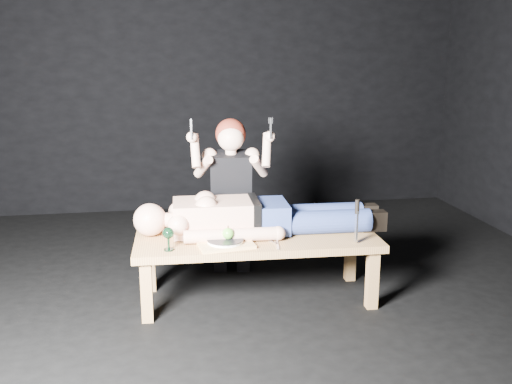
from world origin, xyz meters
TOP-DOWN VIEW (x-y plane):
  - ground at (0.00, 0.00)m, footprint 5.00×5.00m
  - back_wall at (0.00, 2.50)m, footprint 5.00×0.00m
  - table at (-0.08, 0.02)m, footprint 1.65×0.66m
  - lying_man at (-0.02, 0.13)m, footprint 1.78×0.59m
  - kneeling_woman at (-0.19, 0.55)m, footprint 0.73×0.80m
  - serving_tray at (-0.31, -0.12)m, footprint 0.38×0.30m
  - plate at (-0.31, -0.12)m, footprint 0.26×0.26m
  - apple at (-0.29, -0.11)m, footprint 0.08×0.08m
  - goblet at (-0.67, -0.15)m, footprint 0.07×0.07m
  - fork_flat at (-0.41, -0.16)m, footprint 0.05×0.17m
  - knife_flat at (0.02, -0.18)m, footprint 0.04×0.17m
  - spoon_flat at (-0.01, -0.08)m, footprint 0.09×0.16m
  - carving_knife at (0.54, -0.21)m, footprint 0.04×0.04m

SIDE VIEW (x-z plane):
  - ground at x=0.00m, z-range 0.00..0.00m
  - table at x=-0.08m, z-range 0.00..0.45m
  - fork_flat at x=-0.41m, z-range 0.45..0.46m
  - knife_flat at x=0.02m, z-range 0.45..0.46m
  - spoon_flat at x=-0.01m, z-range 0.45..0.46m
  - serving_tray at x=-0.31m, z-range 0.45..0.47m
  - plate at x=-0.31m, z-range 0.47..0.49m
  - goblet at x=-0.67m, z-range 0.45..0.60m
  - apple at x=-0.29m, z-range 0.49..0.56m
  - lying_man at x=-0.02m, z-range 0.45..0.73m
  - carving_knife at x=0.54m, z-range 0.45..0.74m
  - kneeling_woman at x=-0.19m, z-range 0.00..1.24m
  - back_wall at x=0.00m, z-range -1.00..4.00m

